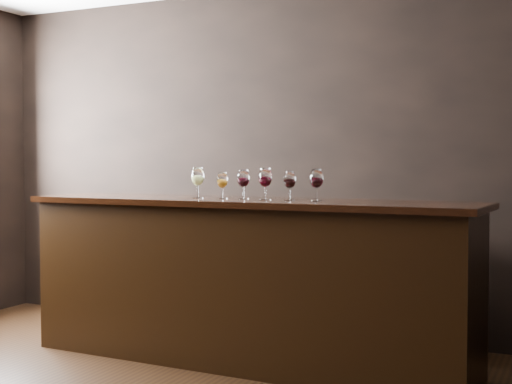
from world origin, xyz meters
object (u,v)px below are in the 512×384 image
at_px(glass_red_b, 265,178).
at_px(glass_red_c, 290,180).
at_px(glass_amber, 222,181).
at_px(bar_counter, 245,284).
at_px(back_bar_shelf, 227,274).
at_px(glass_white, 198,177).
at_px(glass_red_d, 317,179).
at_px(glass_red_a, 243,179).

distance_m(glass_red_b, glass_red_c, 0.17).
bearing_deg(glass_amber, bar_counter, -2.84).
height_order(bar_counter, back_bar_shelf, bar_counter).
xyz_separation_m(glass_white, glass_red_b, (0.52, -0.01, -0.00)).
bearing_deg(glass_red_c, glass_amber, 178.69).
relative_size(glass_red_b, glass_red_c, 1.10).
bearing_deg(glass_red_d, glass_red_a, 175.16).
bearing_deg(glass_red_a, back_bar_shelf, 124.54).
bearing_deg(glass_red_b, glass_amber, 175.01).
xyz_separation_m(back_bar_shelf, glass_red_c, (0.86, -0.76, 0.79)).
bearing_deg(bar_counter, glass_amber, 179.84).
xyz_separation_m(glass_red_c, glass_red_d, (0.20, -0.03, 0.01)).
height_order(back_bar_shelf, glass_red_b, glass_red_b).
height_order(glass_amber, glass_red_a, glass_red_a).
bearing_deg(glass_red_b, glass_white, 178.95).
distance_m(bar_counter, glass_red_b, 0.75).
height_order(glass_white, glass_red_c, glass_white).
bearing_deg(back_bar_shelf, glass_red_d, -36.67).
bearing_deg(glass_amber, glass_white, -173.79).
height_order(glass_amber, glass_red_b, glass_red_b).
height_order(back_bar_shelf, glass_white, glass_white).
relative_size(glass_amber, glass_red_d, 0.87).
distance_m(glass_amber, glass_red_a, 0.16).
distance_m(glass_white, glass_red_b, 0.52).
relative_size(back_bar_shelf, glass_amber, 14.39).
height_order(back_bar_shelf, glass_red_a, glass_red_a).
xyz_separation_m(bar_counter, glass_amber, (-0.18, 0.01, 0.71)).
bearing_deg(glass_amber, glass_red_c, -1.31).
height_order(glass_red_b, glass_red_d, glass_red_b).
distance_m(bar_counter, glass_red_c, 0.79).
xyz_separation_m(glass_amber, glass_red_b, (0.34, -0.03, 0.02)).
relative_size(back_bar_shelf, glass_red_b, 12.30).
bearing_deg(glass_amber, back_bar_shelf, 115.14).
bearing_deg(glass_red_a, glass_white, -176.02).
xyz_separation_m(back_bar_shelf, glass_red_a, (0.51, -0.74, 0.79)).
bearing_deg(glass_red_c, bar_counter, 179.53).
height_order(bar_counter, glass_white, glass_white).
relative_size(glass_red_b, glass_red_d, 1.02).
bearing_deg(glass_red_b, bar_counter, 172.57).
relative_size(bar_counter, back_bar_shelf, 1.18).
height_order(back_bar_shelf, glass_amber, glass_amber).
xyz_separation_m(glass_red_b, glass_red_c, (0.17, 0.02, -0.01)).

